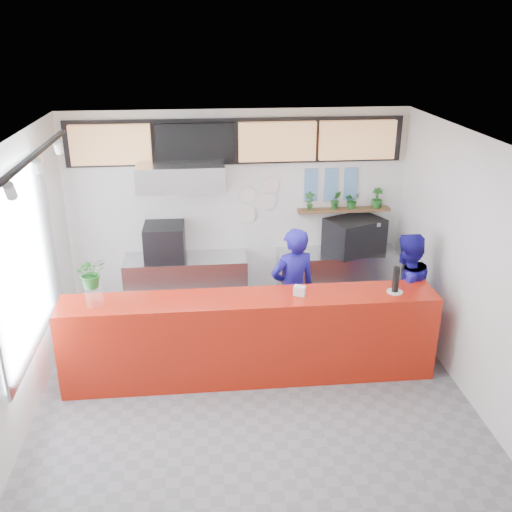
% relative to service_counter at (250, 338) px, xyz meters
% --- Properties ---
extents(floor, '(5.00, 5.00, 0.00)m').
position_rel_service_counter_xyz_m(floor, '(0.00, -0.40, -0.55)').
color(floor, slate).
rests_on(floor, ground).
extents(ceiling, '(5.00, 5.00, 0.00)m').
position_rel_service_counter_xyz_m(ceiling, '(0.00, -0.40, 2.45)').
color(ceiling, silver).
extents(wall_back, '(5.00, 0.00, 5.00)m').
position_rel_service_counter_xyz_m(wall_back, '(0.00, 2.10, 0.95)').
color(wall_back, white).
rests_on(wall_back, ground).
extents(wall_left, '(0.00, 5.00, 5.00)m').
position_rel_service_counter_xyz_m(wall_left, '(-2.50, -0.40, 0.95)').
color(wall_left, white).
rests_on(wall_left, ground).
extents(wall_right, '(0.00, 5.00, 5.00)m').
position_rel_service_counter_xyz_m(wall_right, '(2.50, -0.40, 0.95)').
color(wall_right, white).
rests_on(wall_right, ground).
extents(service_counter, '(4.50, 0.60, 1.10)m').
position_rel_service_counter_xyz_m(service_counter, '(0.00, 0.00, 0.00)').
color(service_counter, '#AC1C0C').
rests_on(service_counter, ground).
extents(cream_band, '(5.00, 0.02, 0.80)m').
position_rel_service_counter_xyz_m(cream_band, '(0.00, 2.09, 2.05)').
color(cream_band, beige).
rests_on(cream_band, wall_back).
extents(prep_bench, '(1.80, 0.60, 0.90)m').
position_rel_service_counter_xyz_m(prep_bench, '(-0.80, 1.80, -0.10)').
color(prep_bench, '#B2B5BA').
rests_on(prep_bench, ground).
extents(panini_oven, '(0.58, 0.58, 0.52)m').
position_rel_service_counter_xyz_m(panini_oven, '(-1.09, 1.80, 0.61)').
color(panini_oven, black).
rests_on(panini_oven, prep_bench).
extents(extraction_hood, '(1.20, 0.70, 0.35)m').
position_rel_service_counter_xyz_m(extraction_hood, '(-0.80, 1.75, 1.60)').
color(extraction_hood, '#B2B5BA').
rests_on(extraction_hood, ceiling).
extents(hood_lip, '(1.20, 0.69, 0.31)m').
position_rel_service_counter_xyz_m(hood_lip, '(-0.80, 1.75, 1.40)').
color(hood_lip, '#B2B5BA').
rests_on(hood_lip, ceiling).
extents(right_bench, '(1.80, 0.60, 0.90)m').
position_rel_service_counter_xyz_m(right_bench, '(1.50, 1.80, -0.10)').
color(right_bench, '#B2B5BA').
rests_on(right_bench, ground).
extents(espresso_machine, '(0.96, 0.85, 0.51)m').
position_rel_service_counter_xyz_m(espresso_machine, '(1.73, 1.80, 0.61)').
color(espresso_machine, black).
rests_on(espresso_machine, right_bench).
extents(espresso_tray, '(0.66, 0.49, 0.06)m').
position_rel_service_counter_xyz_m(espresso_tray, '(1.73, 1.80, 0.83)').
color(espresso_tray, '#A8AAB0').
rests_on(espresso_tray, espresso_machine).
extents(herb_shelf, '(1.40, 0.18, 0.04)m').
position_rel_service_counter_xyz_m(herb_shelf, '(1.60, 2.00, 0.95)').
color(herb_shelf, brown).
rests_on(herb_shelf, wall_back).
extents(menu_board_far_left, '(1.10, 0.10, 0.55)m').
position_rel_service_counter_xyz_m(menu_board_far_left, '(-1.75, 1.98, 2.00)').
color(menu_board_far_left, tan).
rests_on(menu_board_far_left, wall_back).
extents(menu_board_mid_left, '(1.10, 0.10, 0.55)m').
position_rel_service_counter_xyz_m(menu_board_mid_left, '(-0.59, 1.98, 2.00)').
color(menu_board_mid_left, black).
rests_on(menu_board_mid_left, wall_back).
extents(menu_board_mid_right, '(1.10, 0.10, 0.55)m').
position_rel_service_counter_xyz_m(menu_board_mid_right, '(0.57, 1.98, 2.00)').
color(menu_board_mid_right, tan).
rests_on(menu_board_mid_right, wall_back).
extents(menu_board_far_right, '(1.10, 0.10, 0.55)m').
position_rel_service_counter_xyz_m(menu_board_far_right, '(1.73, 1.98, 2.00)').
color(menu_board_far_right, tan).
rests_on(menu_board_far_right, wall_back).
extents(soffit, '(4.80, 0.04, 0.65)m').
position_rel_service_counter_xyz_m(soffit, '(0.00, 2.06, 2.00)').
color(soffit, black).
rests_on(soffit, wall_back).
extents(window_pane, '(0.04, 2.20, 1.90)m').
position_rel_service_counter_xyz_m(window_pane, '(-2.47, -0.10, 1.15)').
color(window_pane, silver).
rests_on(window_pane, wall_left).
extents(window_frame, '(0.03, 2.30, 2.00)m').
position_rel_service_counter_xyz_m(window_frame, '(-2.45, -0.10, 1.15)').
color(window_frame, '#B2B5BA').
rests_on(window_frame, wall_left).
extents(track_rail, '(0.05, 2.40, 0.04)m').
position_rel_service_counter_xyz_m(track_rail, '(-2.10, -0.40, 2.39)').
color(track_rail, black).
rests_on(track_rail, ceiling).
extents(dec_plate_a, '(0.24, 0.03, 0.24)m').
position_rel_service_counter_xyz_m(dec_plate_a, '(0.15, 2.07, 1.20)').
color(dec_plate_a, silver).
rests_on(dec_plate_a, wall_back).
extents(dec_plate_b, '(0.24, 0.03, 0.24)m').
position_rel_service_counter_xyz_m(dec_plate_b, '(0.45, 2.07, 1.10)').
color(dec_plate_b, silver).
rests_on(dec_plate_b, wall_back).
extents(dec_plate_c, '(0.24, 0.03, 0.24)m').
position_rel_service_counter_xyz_m(dec_plate_c, '(0.15, 2.07, 0.90)').
color(dec_plate_c, silver).
rests_on(dec_plate_c, wall_back).
extents(dec_plate_d, '(0.24, 0.03, 0.24)m').
position_rel_service_counter_xyz_m(dec_plate_d, '(0.50, 2.07, 1.35)').
color(dec_plate_d, silver).
rests_on(dec_plate_d, wall_back).
extents(photo_frame_a, '(0.20, 0.02, 0.25)m').
position_rel_service_counter_xyz_m(photo_frame_a, '(1.10, 2.08, 1.45)').
color(photo_frame_a, '#598CBF').
rests_on(photo_frame_a, wall_back).
extents(photo_frame_b, '(0.20, 0.02, 0.25)m').
position_rel_service_counter_xyz_m(photo_frame_b, '(1.40, 2.08, 1.45)').
color(photo_frame_b, '#598CBF').
rests_on(photo_frame_b, wall_back).
extents(photo_frame_c, '(0.20, 0.02, 0.25)m').
position_rel_service_counter_xyz_m(photo_frame_c, '(1.70, 2.08, 1.45)').
color(photo_frame_c, '#598CBF').
rests_on(photo_frame_c, wall_back).
extents(photo_frame_d, '(0.20, 0.02, 0.25)m').
position_rel_service_counter_xyz_m(photo_frame_d, '(1.10, 2.08, 1.20)').
color(photo_frame_d, '#598CBF').
rests_on(photo_frame_d, wall_back).
extents(photo_frame_e, '(0.20, 0.02, 0.25)m').
position_rel_service_counter_xyz_m(photo_frame_e, '(1.40, 2.08, 1.20)').
color(photo_frame_e, '#598CBF').
rests_on(photo_frame_e, wall_back).
extents(photo_frame_f, '(0.20, 0.02, 0.25)m').
position_rel_service_counter_xyz_m(photo_frame_f, '(1.70, 2.08, 1.20)').
color(photo_frame_f, '#598CBF').
rests_on(photo_frame_f, wall_back).
extents(staff_center, '(0.71, 0.56, 1.72)m').
position_rel_service_counter_xyz_m(staff_center, '(0.62, 0.63, 0.31)').
color(staff_center, navy).
rests_on(staff_center, ground).
extents(staff_right, '(0.98, 0.88, 1.65)m').
position_rel_service_counter_xyz_m(staff_right, '(2.07, 0.47, 0.27)').
color(staff_right, navy).
rests_on(staff_right, ground).
extents(herb_a, '(0.16, 0.12, 0.28)m').
position_rel_service_counter_xyz_m(herb_a, '(1.07, 2.00, 1.11)').
color(herb_a, '#226021').
rests_on(herb_a, herb_shelf).
extents(herb_b, '(0.16, 0.13, 0.28)m').
position_rel_service_counter_xyz_m(herb_b, '(1.47, 2.00, 1.11)').
color(herb_b, '#226021').
rests_on(herb_b, herb_shelf).
extents(herb_c, '(0.29, 0.28, 0.26)m').
position_rel_service_counter_xyz_m(herb_c, '(1.72, 2.00, 1.10)').
color(herb_c, '#226021').
rests_on(herb_c, herb_shelf).
extents(herb_d, '(0.21, 0.21, 0.30)m').
position_rel_service_counter_xyz_m(herb_d, '(2.10, 2.00, 1.12)').
color(herb_d, '#226021').
rests_on(herb_d, herb_shelf).
extents(glass_vase, '(0.25, 0.25, 0.24)m').
position_rel_service_counter_xyz_m(glass_vase, '(-1.80, -0.02, 0.67)').
color(glass_vase, silver).
rests_on(glass_vase, service_counter).
extents(basil_vase, '(0.41, 0.39, 0.37)m').
position_rel_service_counter_xyz_m(basil_vase, '(-1.80, -0.02, 0.95)').
color(basil_vase, '#226021').
rests_on(basil_vase, glass_vase).
extents(napkin_holder, '(0.16, 0.13, 0.12)m').
position_rel_service_counter_xyz_m(napkin_holder, '(0.59, -0.01, 0.61)').
color(napkin_holder, silver).
rests_on(napkin_holder, service_counter).
extents(white_plate, '(0.22, 0.22, 0.01)m').
position_rel_service_counter_xyz_m(white_plate, '(1.75, -0.04, 0.56)').
color(white_plate, silver).
rests_on(white_plate, service_counter).
extents(pepper_mill, '(0.10, 0.10, 0.31)m').
position_rel_service_counter_xyz_m(pepper_mill, '(1.75, -0.04, 0.72)').
color(pepper_mill, black).
rests_on(pepper_mill, white_plate).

